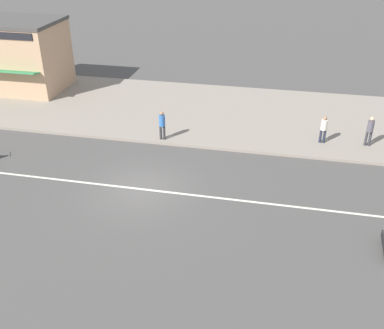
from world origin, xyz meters
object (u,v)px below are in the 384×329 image
object	(u,v)px
pedestrian_near_clock	(162,123)
shopfront_mid_block	(24,55)
pedestrian_far_end	(370,129)
pedestrian_by_shop	(324,128)

from	to	relation	value
pedestrian_near_clock	shopfront_mid_block	distance (m)	13.28
pedestrian_near_clock	pedestrian_far_end	distance (m)	11.23
pedestrian_near_clock	pedestrian_far_end	world-z (taller)	pedestrian_far_end
pedestrian_near_clock	shopfront_mid_block	xyz separation A→B (m)	(-11.66, 6.19, 1.45)
pedestrian_near_clock	shopfront_mid_block	size ratio (longest dim) A/B	0.31
pedestrian_near_clock	pedestrian_by_shop	xyz separation A→B (m)	(8.72, 1.41, -0.07)
pedestrian_by_shop	shopfront_mid_block	distance (m)	20.99
pedestrian_near_clock	pedestrian_far_end	bearing A→B (deg)	7.88
pedestrian_near_clock	pedestrian_far_end	size ratio (longest dim) A/B	0.99
pedestrian_by_shop	pedestrian_far_end	bearing A→B (deg)	3.00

